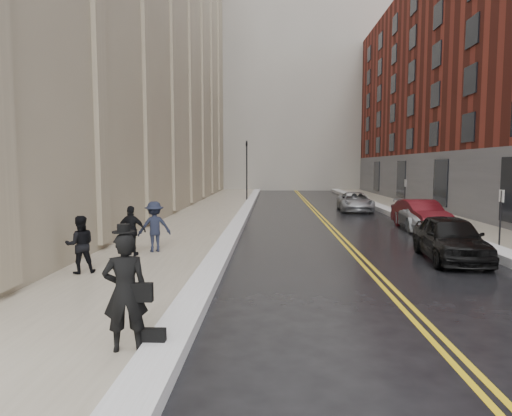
# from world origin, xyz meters

# --- Properties ---
(ground) EXTENTS (160.00, 160.00, 0.00)m
(ground) POSITION_xyz_m (0.00, 0.00, 0.00)
(ground) COLOR black
(ground) RESTS_ON ground
(sidewalk_left) EXTENTS (4.00, 64.00, 0.15)m
(sidewalk_left) POSITION_xyz_m (-4.50, 16.00, 0.07)
(sidewalk_left) COLOR gray
(sidewalk_left) RESTS_ON ground
(sidewalk_right) EXTENTS (3.00, 64.00, 0.15)m
(sidewalk_right) POSITION_xyz_m (9.00, 16.00, 0.07)
(sidewalk_right) COLOR gray
(sidewalk_right) RESTS_ON ground
(lane_stripe_a) EXTENTS (0.12, 64.00, 0.01)m
(lane_stripe_a) POSITION_xyz_m (2.38, 16.00, 0.00)
(lane_stripe_a) COLOR gold
(lane_stripe_a) RESTS_ON ground
(lane_stripe_b) EXTENTS (0.12, 64.00, 0.01)m
(lane_stripe_b) POSITION_xyz_m (2.62, 16.00, 0.00)
(lane_stripe_b) COLOR gold
(lane_stripe_b) RESTS_ON ground
(snow_ridge_left) EXTENTS (0.70, 60.80, 0.26)m
(snow_ridge_left) POSITION_xyz_m (-2.20, 16.00, 0.13)
(snow_ridge_left) COLOR white
(snow_ridge_left) RESTS_ON ground
(snow_ridge_right) EXTENTS (0.85, 60.80, 0.30)m
(snow_ridge_right) POSITION_xyz_m (7.15, 16.00, 0.15)
(snow_ridge_right) COLOR white
(snow_ridge_right) RESTS_ON ground
(tower_far_right) EXTENTS (22.00, 18.00, 44.00)m
(tower_far_right) POSITION_xyz_m (14.00, 66.00, 22.00)
(tower_far_right) COLOR slate
(tower_far_right) RESTS_ON ground
(tower_far_left) EXTENTS (22.00, 18.00, 60.00)m
(tower_far_left) POSITION_xyz_m (-12.00, 72.00, 30.00)
(tower_far_left) COLOR slate
(tower_far_left) RESTS_ON ground
(traffic_signal) EXTENTS (0.18, 0.15, 5.20)m
(traffic_signal) POSITION_xyz_m (-2.60, 30.00, 3.08)
(traffic_signal) COLOR black
(traffic_signal) RESTS_ON ground
(parking_sign_near) EXTENTS (0.06, 0.35, 2.23)m
(parking_sign_near) POSITION_xyz_m (7.90, 8.00, 1.36)
(parking_sign_near) COLOR black
(parking_sign_near) RESTS_ON ground
(parking_sign_far) EXTENTS (0.06, 0.35, 2.23)m
(parking_sign_far) POSITION_xyz_m (7.90, 20.00, 1.36)
(parking_sign_far) COLOR black
(parking_sign_far) RESTS_ON ground
(car_black) EXTENTS (2.10, 4.46, 1.47)m
(car_black) POSITION_xyz_m (5.38, 6.10, 0.74)
(car_black) COLOR black
(car_black) RESTS_ON ground
(car_maroon) EXTENTS (1.86, 4.47, 1.44)m
(car_maroon) POSITION_xyz_m (6.80, 13.48, 0.72)
(car_maroon) COLOR #480C12
(car_maroon) RESTS_ON ground
(car_silver_near) EXTENTS (2.17, 4.80, 1.36)m
(car_silver_near) POSITION_xyz_m (6.80, 13.66, 0.68)
(car_silver_near) COLOR #939699
(car_silver_near) RESTS_ON ground
(car_silver_far) EXTENTS (2.39, 4.76, 1.29)m
(car_silver_far) POSITION_xyz_m (5.20, 22.25, 0.65)
(car_silver_far) COLOR #989BA0
(car_silver_far) RESTS_ON ground
(pedestrian_main) EXTENTS (0.79, 0.62, 1.91)m
(pedestrian_main) POSITION_xyz_m (-2.80, -1.86, 1.11)
(pedestrian_main) COLOR black
(pedestrian_main) RESTS_ON sidewalk_left
(pedestrian_a) EXTENTS (0.96, 0.87, 1.59)m
(pedestrian_a) POSITION_xyz_m (-5.72, 3.30, 0.95)
(pedestrian_a) COLOR black
(pedestrian_a) RESTS_ON sidewalk_left
(pedestrian_b) EXTENTS (1.28, 1.04, 1.73)m
(pedestrian_b) POSITION_xyz_m (-4.50, 6.51, 1.02)
(pedestrian_b) COLOR black
(pedestrian_b) RESTS_ON sidewalk_left
(pedestrian_c) EXTENTS (1.00, 0.49, 1.65)m
(pedestrian_c) POSITION_xyz_m (-5.06, 5.75, 0.97)
(pedestrian_c) COLOR black
(pedestrian_c) RESTS_ON sidewalk_left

